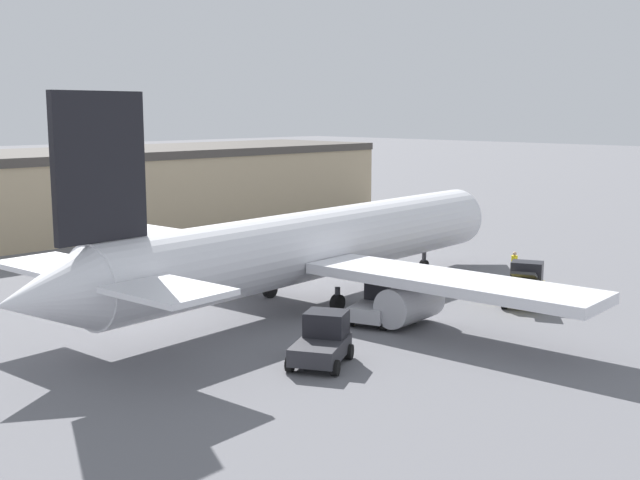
% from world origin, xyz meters
% --- Properties ---
extents(ground_plane, '(400.00, 400.00, 0.00)m').
position_xyz_m(ground_plane, '(0.00, 0.00, 0.00)').
color(ground_plane, slate).
extents(airplane, '(36.48, 32.60, 11.09)m').
position_xyz_m(airplane, '(-0.94, -0.08, 3.08)').
color(airplane, white).
rests_on(airplane, ground_plane).
extents(ground_crew_worker, '(0.38, 0.38, 1.74)m').
position_xyz_m(ground_crew_worker, '(12.14, -4.79, 0.93)').
color(ground_crew_worker, '#1E2338').
rests_on(ground_crew_worker, ground_plane).
extents(baggage_tug, '(3.70, 3.26, 2.04)m').
position_xyz_m(baggage_tug, '(-7.91, -7.99, 0.94)').
color(baggage_tug, '#2D2D33').
rests_on(baggage_tug, ground_plane).
extents(belt_loader_truck, '(3.31, 3.00, 2.28)m').
position_xyz_m(belt_loader_truck, '(6.77, -8.73, 1.08)').
color(belt_loader_truck, yellow).
rests_on(belt_loader_truck, ground_plane).
extents(pushback_tug, '(3.83, 2.87, 2.02)m').
position_xyz_m(pushback_tug, '(-1.13, -5.26, 0.93)').
color(pushback_tug, '#B2B2B7').
rests_on(pushback_tug, ground_plane).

